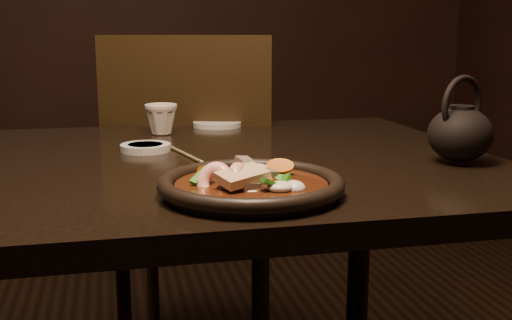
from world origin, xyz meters
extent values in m
cube|color=black|center=(0.00, 0.00, 0.73)|extent=(1.60, 0.90, 0.04)
cylinder|color=black|center=(0.72, 0.37, 0.35)|extent=(0.06, 0.06, 0.71)
cube|color=black|center=(0.32, 0.63, 0.47)|extent=(0.57, 0.57, 0.04)
cylinder|color=black|center=(0.54, 0.76, 0.22)|extent=(0.04, 0.04, 0.45)
cylinder|color=black|center=(0.44, 0.40, 0.22)|extent=(0.04, 0.04, 0.45)
cylinder|color=black|center=(0.19, 0.86, 0.22)|extent=(0.04, 0.04, 0.45)
cylinder|color=black|center=(0.09, 0.50, 0.22)|extent=(0.04, 0.04, 0.45)
cube|color=black|center=(0.26, 0.43, 0.73)|extent=(0.43, 0.15, 0.48)
cylinder|color=black|center=(0.27, -0.29, 0.76)|extent=(0.26, 0.26, 0.01)
torus|color=black|center=(0.27, -0.29, 0.77)|extent=(0.28, 0.28, 0.02)
cylinder|color=#37170A|center=(0.27, -0.29, 0.76)|extent=(0.23, 0.23, 0.01)
ellipsoid|color=#37170A|center=(0.27, -0.29, 0.76)|extent=(0.13, 0.12, 0.04)
torus|color=#FFBAA1|center=(0.22, -0.29, 0.77)|extent=(0.07, 0.07, 0.06)
torus|color=#FFBAA1|center=(0.26, -0.31, 0.77)|extent=(0.07, 0.07, 0.06)
cube|color=gray|center=(0.26, -0.27, 0.78)|extent=(0.04, 0.04, 0.03)
cube|color=gray|center=(0.26, -0.33, 0.77)|extent=(0.03, 0.03, 0.02)
cube|color=gray|center=(0.29, -0.28, 0.78)|extent=(0.04, 0.04, 0.03)
cube|color=gray|center=(0.29, -0.29, 0.78)|extent=(0.03, 0.03, 0.02)
cube|color=gray|center=(0.27, -0.23, 0.78)|extent=(0.04, 0.04, 0.03)
cube|color=gray|center=(0.24, -0.30, 0.78)|extent=(0.03, 0.03, 0.02)
cylinder|color=#D56206|center=(0.20, -0.26, 0.78)|extent=(0.03, 0.05, 0.04)
cylinder|color=#D56206|center=(0.25, -0.26, 0.77)|extent=(0.05, 0.05, 0.04)
cylinder|color=#D56206|center=(0.33, -0.25, 0.78)|extent=(0.05, 0.04, 0.04)
cylinder|color=#D56206|center=(0.29, -0.30, 0.78)|extent=(0.03, 0.05, 0.04)
cylinder|color=#D56206|center=(0.27, -0.30, 0.78)|extent=(0.05, 0.03, 0.04)
cube|color=#256C14|center=(0.28, -0.31, 0.77)|extent=(0.03, 0.04, 0.02)
cube|color=#256C14|center=(0.20, -0.28, 0.78)|extent=(0.04, 0.03, 0.02)
cube|color=#256C14|center=(0.31, -0.30, 0.78)|extent=(0.04, 0.03, 0.02)
cube|color=#256C14|center=(0.28, -0.25, 0.78)|extent=(0.02, 0.04, 0.02)
cube|color=#256C14|center=(0.31, -0.33, 0.78)|extent=(0.03, 0.04, 0.02)
cube|color=#256C14|center=(0.29, -0.34, 0.78)|extent=(0.04, 0.02, 0.02)
cube|color=#256C14|center=(0.28, -0.26, 0.78)|extent=(0.02, 0.04, 0.03)
ellipsoid|color=silver|center=(0.29, -0.24, 0.78)|extent=(0.04, 0.02, 0.02)
ellipsoid|color=silver|center=(0.27, -0.30, 0.77)|extent=(0.04, 0.03, 0.02)
ellipsoid|color=silver|center=(0.27, -0.29, 0.77)|extent=(0.04, 0.04, 0.02)
ellipsoid|color=silver|center=(0.32, -0.34, 0.77)|extent=(0.03, 0.04, 0.02)
ellipsoid|color=silver|center=(0.27, -0.31, 0.78)|extent=(0.04, 0.04, 0.02)
ellipsoid|color=silver|center=(0.30, -0.34, 0.77)|extent=(0.04, 0.04, 0.02)
cube|color=#DDBA84|center=(0.25, -0.32, 0.79)|extent=(0.08, 0.07, 0.03)
cylinder|color=silver|center=(0.14, 0.10, 0.76)|extent=(0.10, 0.10, 0.01)
cylinder|color=silver|center=(0.33, 0.39, 0.76)|extent=(0.12, 0.12, 0.01)
imported|color=beige|center=(0.19, 0.30, 0.79)|extent=(0.09, 0.09, 0.08)
cylinder|color=tan|center=(0.21, 0.04, 0.75)|extent=(0.06, 0.21, 0.01)
cylinder|color=tan|center=(0.21, 0.05, 0.75)|extent=(0.06, 0.21, 0.01)
ellipsoid|color=black|center=(0.69, -0.15, 0.80)|extent=(0.12, 0.12, 0.10)
cylinder|color=black|center=(0.69, -0.15, 0.85)|extent=(0.04, 0.04, 0.02)
cylinder|color=black|center=(0.75, -0.13, 0.80)|extent=(0.06, 0.04, 0.04)
torus|color=black|center=(0.69, -0.15, 0.86)|extent=(0.11, 0.05, 0.11)
camera|label=1|loc=(0.07, -1.19, 1.00)|focal=45.00mm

